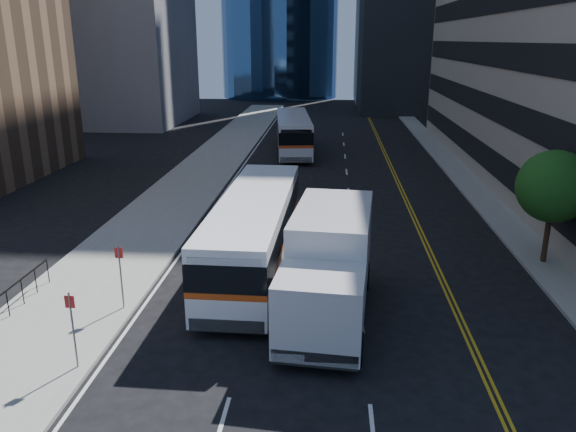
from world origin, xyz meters
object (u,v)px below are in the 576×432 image
object	(u,v)px
bus_rear	(293,132)
box_truck	(329,265)
bus_front	(255,230)
street_tree	(554,187)

from	to	relation	value
bus_rear	box_truck	bearing A→B (deg)	-89.80
bus_front	bus_rear	distance (m)	27.17
bus_rear	bus_front	bearing A→B (deg)	-95.70
street_tree	box_truck	bearing A→B (deg)	-149.45
bus_rear	street_tree	bearing A→B (deg)	-68.87
street_tree	bus_front	world-z (taller)	street_tree
bus_front	bus_rear	world-z (taller)	bus_front
bus_front	box_truck	distance (m)	5.34
street_tree	bus_front	distance (m)	13.22
box_truck	bus_front	bearing A→B (deg)	133.13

